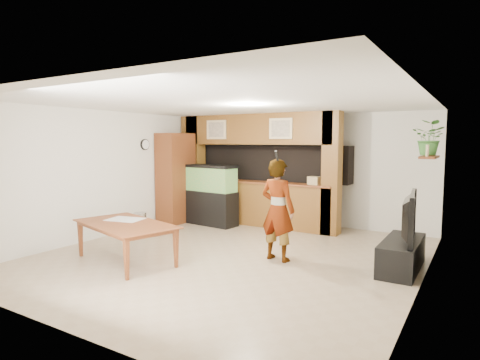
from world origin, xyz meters
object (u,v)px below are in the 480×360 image
Objects in this scene: aquarium at (211,196)px; television at (403,216)px; person at (278,210)px; dining_table at (124,243)px; pantry_cabinet at (176,178)px.

aquarium is 4.62m from television.
person is 2.58m from dining_table.
person is at bearing 49.45° from dining_table.
pantry_cabinet is at bearing 130.75° from dining_table.
aquarium is at bearing 68.17° from television.
television is 4.43m from dining_table.
person is at bearing -24.04° from pantry_cabinet.
television is 0.70× the size of dining_table.
television is 1.93m from person.
dining_table is at bearing -64.78° from pantry_cabinet.
television is (4.45, -1.24, 0.14)m from aquarium.
person reaches higher than television.
pantry_cabinet reaches higher than television.
person is (-1.86, -0.53, 0.01)m from television.
pantry_cabinet reaches higher than dining_table.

